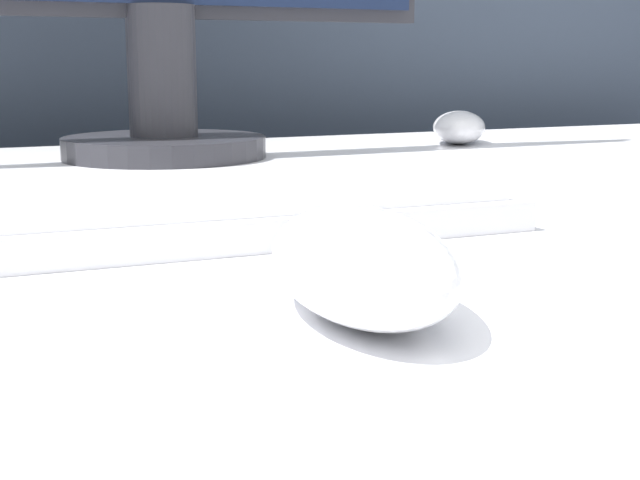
# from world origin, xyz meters

# --- Properties ---
(partition_panel) EXTENTS (5.00, 0.03, 1.25)m
(partition_panel) POSITION_xyz_m (0.00, 0.64, 0.63)
(partition_panel) COLOR #333D4C
(partition_panel) RESTS_ON ground_plane
(computer_mouse_near) EXTENTS (0.08, 0.13, 0.04)m
(computer_mouse_near) POSITION_xyz_m (-0.03, -0.20, 0.79)
(computer_mouse_near) COLOR white
(computer_mouse_near) RESTS_ON desk
(keyboard) EXTENTS (0.37, 0.16, 0.02)m
(keyboard) POSITION_xyz_m (-0.06, -0.02, 0.78)
(keyboard) COLOR silver
(keyboard) RESTS_ON desk
(computer_mouse_far) EXTENTS (0.11, 0.12, 0.04)m
(computer_mouse_far) POSITION_xyz_m (0.37, 0.35, 0.79)
(computer_mouse_far) COLOR silver
(computer_mouse_far) RESTS_ON desk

